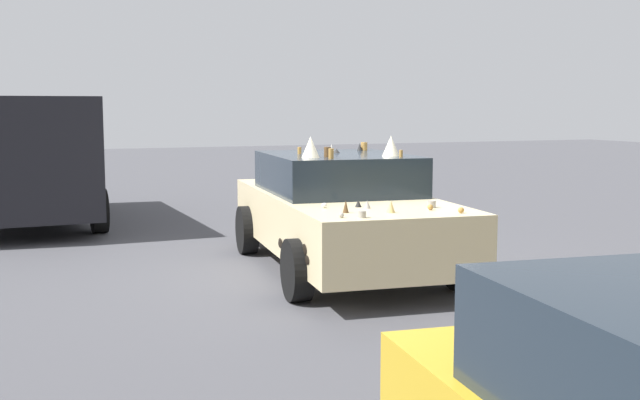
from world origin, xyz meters
TOP-DOWN VIEW (x-y plane):
  - ground_plane at (0.00, 0.00)m, footprint 60.00×60.00m
  - art_car_decorated at (0.05, -0.01)m, footprint 4.71×2.46m
  - parked_van_behind_left at (5.66, 3.58)m, footprint 5.11×2.40m

SIDE VIEW (x-z plane):
  - ground_plane at x=0.00m, z-range 0.00..0.00m
  - art_car_decorated at x=0.05m, z-range -0.11..1.59m
  - parked_van_behind_left at x=5.66m, z-range 0.13..2.34m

